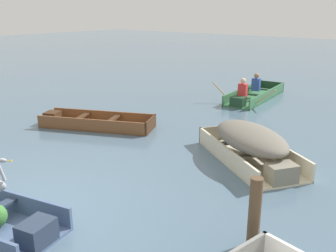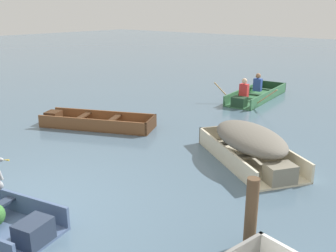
% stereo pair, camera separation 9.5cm
% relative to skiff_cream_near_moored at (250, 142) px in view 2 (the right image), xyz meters
% --- Properties ---
extents(ground_plane, '(80.00, 80.00, 0.00)m').
position_rel_skiff_cream_near_moored_xyz_m(ground_plane, '(-1.79, -4.10, -0.43)').
color(ground_plane, slate).
extents(skiff_cream_near_moored, '(2.89, 2.47, 0.74)m').
position_rel_skiff_cream_near_moored_xyz_m(skiff_cream_near_moored, '(0.00, 0.00, 0.00)').
color(skiff_cream_near_moored, beige).
rests_on(skiff_cream_near_moored, ground).
extents(skiff_wooden_brown_far_moored, '(3.15, 2.13, 0.34)m').
position_rel_skiff_cream_near_moored_xyz_m(skiff_wooden_brown_far_moored, '(-4.45, -0.50, -0.31)').
color(skiff_wooden_brown_far_moored, brown).
rests_on(skiff_wooden_brown_far_moored, ground).
extents(rowboat_green_with_crew, '(2.21, 3.52, 0.92)m').
position_rel_skiff_cream_near_moored_xyz_m(rowboat_green_with_crew, '(-2.54, 5.15, -0.24)').
color(rowboat_green_with_crew, '#387047').
rests_on(rowboat_green_with_crew, ground).
extents(mooring_post, '(0.17, 0.17, 1.01)m').
position_rel_skiff_cream_near_moored_xyz_m(mooring_post, '(1.42, -2.67, 0.08)').
color(mooring_post, brown).
rests_on(mooring_post, ground).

